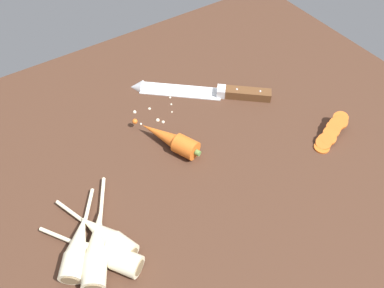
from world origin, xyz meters
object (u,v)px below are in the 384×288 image
object	(u,v)px
parsnip_mid_right	(105,254)
whole_carrot	(170,139)
parsnip_front	(105,236)
parsnip_mid_left	(97,246)
chefs_knife	(198,91)
carrot_slice_stack	(331,132)
parsnip_back	(78,247)

from	to	relation	value
parsnip_mid_right	whole_carrot	bearing A→B (deg)	35.30
whole_carrot	parsnip_front	distance (cm)	24.95
parsnip_front	parsnip_mid_right	size ratio (longest dim) A/B	1.04
parsnip_front	parsnip_mid_left	size ratio (longest dim) A/B	0.90
chefs_knife	whole_carrot	size ratio (longest dim) A/B	1.72
chefs_knife	carrot_slice_stack	size ratio (longest dim) A/B	2.54
chefs_knife	parsnip_mid_right	bearing A→B (deg)	-143.92
parsnip_mid_left	parsnip_mid_right	size ratio (longest dim) A/B	1.15
whole_carrot	carrot_slice_stack	size ratio (longest dim) A/B	1.47
chefs_knife	parsnip_back	bearing A→B (deg)	-150.15
parsnip_mid_left	parsnip_back	xyz separation A→B (cm)	(-2.78, 1.79, 0.00)
chefs_knife	carrot_slice_stack	world-z (taller)	carrot_slice_stack
parsnip_mid_left	whole_carrot	bearing A→B (deg)	31.09
chefs_knife	parsnip_mid_right	size ratio (longest dim) A/B	1.58
parsnip_mid_right	parsnip_back	distance (cm)	5.11
parsnip_mid_right	parsnip_mid_left	bearing A→B (deg)	107.29
chefs_knife	parsnip_front	size ratio (longest dim) A/B	1.53
parsnip_mid_left	parsnip_mid_right	distance (cm)	2.11
parsnip_back	carrot_slice_stack	world-z (taller)	parsnip_back
carrot_slice_stack	parsnip_mid_right	bearing A→B (deg)	178.77
parsnip_mid_right	carrot_slice_stack	bearing A→B (deg)	-1.23
parsnip_mid_right	carrot_slice_stack	xyz separation A→B (cm)	(53.56, -1.15, -0.53)
parsnip_mid_right	carrot_slice_stack	size ratio (longest dim) A/B	1.60
parsnip_front	parsnip_mid_right	bearing A→B (deg)	-115.69
whole_carrot	parsnip_mid_right	world-z (taller)	whole_carrot
parsnip_front	parsnip_back	xyz separation A→B (cm)	(-4.87, 0.76, 0.00)
parsnip_mid_left	carrot_slice_stack	xyz separation A→B (cm)	(54.19, -3.17, -0.53)
chefs_knife	parsnip_mid_right	distance (cm)	46.05
parsnip_mid_right	parsnip_back	bearing A→B (deg)	131.80
parsnip_back	whole_carrot	bearing A→B (deg)	25.19
parsnip_mid_left	chefs_knife	bearing A→B (deg)	33.56
parsnip_front	carrot_slice_stack	world-z (taller)	parsnip_front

